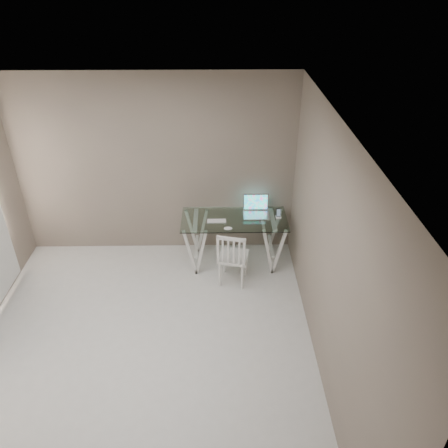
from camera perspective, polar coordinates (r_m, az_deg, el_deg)
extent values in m
plane|color=beige|center=(5.34, -10.62, -16.60)|extent=(4.50, 4.50, 0.00)
cube|color=white|center=(3.81, -14.65, 11.64)|extent=(4.00, 4.50, 0.02)
cube|color=#716459|center=(6.36, -8.92, 7.28)|extent=(4.00, 0.02, 2.70)
cube|color=#716459|center=(4.49, 13.66, -4.63)|extent=(0.02, 4.50, 2.70)
cube|color=silver|center=(6.20, 1.34, 0.61)|extent=(1.50, 0.70, 0.01)
cube|color=silver|center=(6.41, -3.62, -2.32)|extent=(0.24, 0.62, 0.72)
cube|color=silver|center=(6.44, 6.20, -2.23)|extent=(0.24, 0.62, 0.72)
cube|color=silver|center=(6.00, 1.23, -4.27)|extent=(0.46, 0.46, 0.04)
cylinder|color=silver|center=(6.04, -0.54, -6.62)|extent=(0.03, 0.03, 0.40)
cylinder|color=silver|center=(5.99, 2.41, -6.98)|extent=(0.03, 0.03, 0.40)
cylinder|color=silver|center=(6.28, 0.06, -4.87)|extent=(0.03, 0.03, 0.40)
cylinder|color=silver|center=(6.24, 2.89, -5.21)|extent=(0.03, 0.03, 0.40)
cube|color=silver|center=(5.73, 0.92, -3.56)|extent=(0.38, 0.11, 0.43)
cube|color=#B4B4B9|center=(6.29, 4.23, 1.17)|extent=(0.37, 0.26, 0.02)
cube|color=#19D899|center=(6.36, 4.17, 2.89)|extent=(0.37, 0.06, 0.25)
cube|color=silver|center=(6.14, -0.98, 0.40)|extent=(0.28, 0.12, 0.01)
ellipsoid|color=white|center=(5.95, 0.54, -0.58)|extent=(0.12, 0.07, 0.04)
cube|color=white|center=(6.27, 7.12, 0.89)|extent=(0.07, 0.07, 0.02)
cube|color=black|center=(6.24, 7.15, 1.48)|extent=(0.06, 0.03, 0.12)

